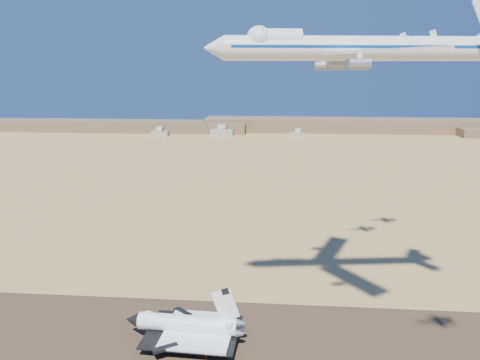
# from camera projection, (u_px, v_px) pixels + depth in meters

# --- Properties ---
(ground) EXTENTS (1200.00, 1200.00, 0.00)m
(ground) POSITION_uv_depth(u_px,v_px,m) (220.00, 340.00, 148.32)
(ground) COLOR tan
(ground) RESTS_ON ground
(runway) EXTENTS (600.00, 50.00, 0.06)m
(runway) POSITION_uv_depth(u_px,v_px,m) (220.00, 340.00, 148.31)
(runway) COLOR #483424
(runway) RESTS_ON ground
(ridgeline) EXTENTS (960.00, 90.00, 18.00)m
(ridgeline) POSITION_uv_depth(u_px,v_px,m) (315.00, 127.00, 652.79)
(ridgeline) COLOR #7A6344
(ridgeline) RESTS_ON ground
(hangars) EXTENTS (200.50, 29.50, 30.00)m
(hangars) POSITION_uv_depth(u_px,v_px,m) (218.00, 132.00, 616.88)
(hangars) COLOR #9F9A8D
(hangars) RESTS_ON ground
(shuttle) EXTENTS (38.21, 24.45, 18.81)m
(shuttle) POSITION_uv_depth(u_px,v_px,m) (186.00, 326.00, 146.97)
(shuttle) COLOR white
(shuttle) RESTS_ON runway
(carrier_747) EXTENTS (86.80, 66.37, 21.54)m
(carrier_747) POSITION_uv_depth(u_px,v_px,m) (345.00, 48.00, 130.11)
(carrier_747) COLOR white
(crew_a) EXTENTS (0.50, 0.72, 1.90)m
(crew_a) POSITION_uv_depth(u_px,v_px,m) (202.00, 353.00, 139.65)
(crew_a) COLOR #EE500E
(crew_a) RESTS_ON runway
(crew_b) EXTENTS (0.98, 0.96, 1.79)m
(crew_b) POSITION_uv_depth(u_px,v_px,m) (206.00, 356.00, 138.15)
(crew_b) COLOR #EE500E
(crew_b) RESTS_ON runway
(crew_c) EXTENTS (1.27, 1.03, 1.93)m
(crew_c) POSITION_uv_depth(u_px,v_px,m) (209.00, 347.00, 142.43)
(crew_c) COLOR #EE500E
(crew_c) RESTS_ON runway
(chase_jet_d) EXTENTS (16.14, 9.41, 4.11)m
(chase_jet_d) POSITION_uv_depth(u_px,v_px,m) (388.00, 41.00, 169.98)
(chase_jet_d) COLOR white
(chase_jet_e) EXTENTS (16.52, 9.02, 4.12)m
(chase_jet_e) POSITION_uv_depth(u_px,v_px,m) (418.00, 38.00, 183.49)
(chase_jet_e) COLOR white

